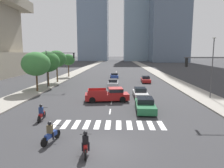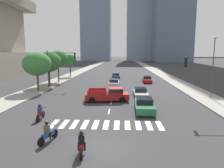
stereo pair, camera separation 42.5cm
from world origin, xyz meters
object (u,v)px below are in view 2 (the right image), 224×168
Objects in this scene: motorcycle_lead at (82,145)px; motorcycle_trailing at (40,114)px; sedan_blue_4 at (116,76)px; street_lamp_east at (213,63)px; motorcycle_third at (48,134)px; sedan_white_3 at (140,93)px; street_tree_third at (58,59)px; pickup_truck at (109,95)px; street_tree_second at (49,62)px; street_tree_fourth at (70,60)px; sedan_green_0 at (144,105)px; sedan_red_2 at (147,80)px; sedan_silver_1 at (114,83)px; traffic_signal_near at (213,72)px; street_tree_nearest at (37,64)px; traffic_signal_far at (58,62)px.

motorcycle_trailing is at bearing 30.59° from motorcycle_lead.
street_lamp_east is (13.25, -23.49, 4.13)m from sedan_blue_4.
motorcycle_third is 37.64m from sedan_blue_4.
motorcycle_third is 16.88m from sedan_white_3.
sedan_blue_4 is at bearing 36.50° from street_tree_third.
sedan_white_3 is (4.20, 2.72, -0.24)m from pickup_truck.
street_tree_fourth is at bearing 90.00° from street_tree_second.
street_lamp_east is (9.34, 5.97, 4.07)m from sedan_green_0.
motorcycle_lead is 0.48× the size of sedan_red_2.
sedan_silver_1 is 0.82× the size of traffic_signal_near.
sedan_blue_4 is (0.08, 25.10, -0.24)m from pickup_truck.
sedan_silver_1 is at bearing -59.77° from traffic_signal_near.
motorcycle_trailing is at bearing 166.73° from sedan_blue_4.
street_tree_second is at bearing 90.00° from street_tree_nearest.
traffic_signal_near is at bearing -112.89° from street_lamp_east.
street_lamp_east is (13.15, -10.54, 4.09)m from sedan_silver_1.
traffic_signal_far reaches higher than motorcycle_third.
traffic_signal_near is at bearing -150.06° from sedan_silver_1.
traffic_signal_near is at bearing -55.22° from street_tree_fourth.
motorcycle_trailing is (-4.99, 6.14, -0.00)m from motorcycle_lead.
sedan_blue_4 is (-6.74, 7.95, -0.02)m from sedan_red_2.
motorcycle_third is 30.31m from street_tree_third.
motorcycle_third reaches higher than sedan_red_2.
motorcycle_third is at bearing -112.59° from pickup_truck.
sedan_red_2 reaches higher than sedan_white_3.
sedan_green_0 is 0.85× the size of street_tree_fourth.
traffic_signal_far is 1.11× the size of street_tree_fourth.
street_tree_second is 1.10× the size of street_tree_fourth.
traffic_signal_far is at bearing -117.33° from sedan_white_3.
traffic_signal_far is 2.75m from street_tree_second.
motorcycle_lead is 32.58m from street_tree_third.
sedan_white_3 is at bearing -26.31° from traffic_signal_far.
sedan_blue_4 is (-0.10, 12.95, -0.03)m from sedan_silver_1.
pickup_truck is at bearing -20.68° from sedan_red_2.
street_tree_nearest is at bearing -90.00° from street_tree_third.
sedan_white_3 is at bearing -52.55° from traffic_signal_near.
sedan_green_0 is (9.70, 3.45, 0.04)m from motorcycle_trailing.
sedan_silver_1 is 1.12× the size of sedan_white_3.
traffic_signal_near reaches higher than pickup_truck.
traffic_signal_far reaches higher than sedan_red_2.
traffic_signal_far is at bearing 145.70° from sedan_blue_4.
street_lamp_east is at bearing -50.58° from motorcycle_lead.
traffic_signal_far reaches higher than pickup_truck.
sedan_red_2 is 21.89m from street_tree_nearest.
street_tree_nearest reaches higher than sedan_white_3.
traffic_signal_near is at bearing -36.81° from traffic_signal_far.
motorcycle_third is at bearing -65.78° from street_tree_nearest.
motorcycle_lead is at bearing -61.34° from street_tree_nearest.
traffic_signal_near is at bearing -27.12° from street_tree_nearest.
pickup_truck is 1.19× the size of sedan_silver_1.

